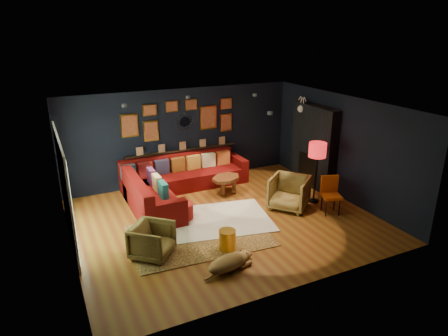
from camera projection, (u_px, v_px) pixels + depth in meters
name	position (u px, v px, depth m)	size (l,w,h in m)	color
floor	(224.00, 220.00, 9.07)	(6.50, 6.50, 0.00)	brown
room_walls	(225.00, 153.00, 8.53)	(6.50, 6.50, 6.50)	black
sectional	(173.00, 184.00, 10.24)	(3.41, 2.69, 0.86)	#680709
ledge	(183.00, 150.00, 11.03)	(3.20, 0.12, 0.04)	black
gallery_wall	(181.00, 118.00, 10.76)	(3.15, 0.04, 1.02)	gold
sunburst_mirror	(185.00, 122.00, 10.85)	(0.47, 0.16, 0.47)	silver
fireplace	(313.00, 149.00, 10.74)	(0.31, 1.60, 2.20)	black
deer_head	(306.00, 108.00, 10.84)	(0.50, 0.28, 0.45)	white
sliding_door	(65.00, 190.00, 7.90)	(0.06, 2.80, 2.20)	white
ceiling_spots	(209.00, 102.00, 8.88)	(3.30, 2.50, 0.06)	black
shag_rug	(217.00, 220.00, 9.04)	(2.37, 1.72, 0.03)	silver
leopard_rug	(199.00, 235.00, 8.39)	(2.83, 2.02, 0.02)	tan
coffee_table	(226.00, 180.00, 10.42)	(1.02, 0.91, 0.42)	brown
pouf	(182.00, 211.00, 9.05)	(0.52, 0.52, 0.34)	maroon
armchair_left	(152.00, 239.00, 7.54)	(0.71, 0.67, 0.73)	gold
armchair_right	(289.00, 191.00, 9.53)	(0.85, 0.80, 0.88)	gold
gold_stool	(227.00, 240.00, 7.80)	(0.34, 0.34, 0.42)	gold
orange_chair	(330.00, 191.00, 9.30)	(0.53, 0.53, 0.88)	black
floor_lamp	(317.00, 153.00, 9.59)	(0.42, 0.42, 1.53)	black
dog	(228.00, 260.00, 7.15)	(1.17, 0.57, 0.37)	#B68348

